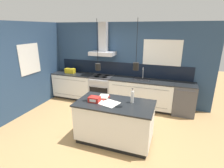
{
  "coord_description": "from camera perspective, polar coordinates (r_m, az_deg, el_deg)",
  "views": [
    {
      "loc": [
        1.61,
        -3.42,
        2.44
      ],
      "look_at": [
        0.17,
        0.59,
        1.05
      ],
      "focal_mm": 28.0,
      "sensor_mm": 36.0,
      "label": 1
    }
  ],
  "objects": [
    {
      "name": "ground_plane",
      "position": [
        4.5,
        -4.71,
        -14.85
      ],
      "size": [
        16.0,
        16.0,
        0.0
      ],
      "primitive_type": "plane",
      "color": "tan",
      "rests_on": "ground"
    },
    {
      "name": "wall_back",
      "position": [
        5.77,
        2.95,
        7.17
      ],
      "size": [
        5.6,
        2.36,
        2.6
      ],
      "color": "navy",
      "rests_on": "ground_plane"
    },
    {
      "name": "wall_left",
      "position": [
        5.88,
        -24.3,
        5.31
      ],
      "size": [
        0.08,
        3.8,
        2.6
      ],
      "color": "navy",
      "rests_on": "ground_plane"
    },
    {
      "name": "counter_run_left",
      "position": [
        6.38,
        -12.14,
        -0.44
      ],
      "size": [
        1.44,
        0.64,
        0.91
      ],
      "color": "black",
      "rests_on": "ground_plane"
    },
    {
      "name": "counter_run_sink",
      "position": [
        5.55,
        9.42,
        -3.08
      ],
      "size": [
        1.93,
        0.64,
        1.26
      ],
      "color": "black",
      "rests_on": "ground_plane"
    },
    {
      "name": "oven_range",
      "position": [
        5.9,
        -3.25,
        -1.64
      ],
      "size": [
        0.72,
        0.66,
        0.91
      ],
      "color": "#B5B5BA",
      "rests_on": "ground_plane"
    },
    {
      "name": "dishwasher",
      "position": [
        5.5,
        22.45,
        -4.56
      ],
      "size": [
        0.61,
        0.65,
        0.91
      ],
      "color": "#4C4C51",
      "rests_on": "ground_plane"
    },
    {
      "name": "kitchen_island",
      "position": [
        3.94,
        0.91,
        -12.14
      ],
      "size": [
        1.66,
        0.9,
        0.91
      ],
      "color": "black",
      "rests_on": "ground_plane"
    },
    {
      "name": "bottle_on_island",
      "position": [
        3.71,
        6.65,
        -4.16
      ],
      "size": [
        0.07,
        0.07,
        0.32
      ],
      "color": "silver",
      "rests_on": "kitchen_island"
    },
    {
      "name": "book_stack",
      "position": [
        3.96,
        -2.81,
        -4.26
      ],
      "size": [
        0.26,
        0.29,
        0.06
      ],
      "color": "#B2332D",
      "rests_on": "kitchen_island"
    },
    {
      "name": "red_supply_box",
      "position": [
        3.78,
        -5.79,
        -4.98
      ],
      "size": [
        0.24,
        0.17,
        0.11
      ],
      "color": "red",
      "rests_on": "kitchen_island"
    },
    {
      "name": "paper_pile",
      "position": [
        3.73,
        -1.52,
        -6.08
      ],
      "size": [
        0.55,
        0.45,
        0.01
      ],
      "color": "silver",
      "rests_on": "kitchen_island"
    },
    {
      "name": "yellow_toolbox",
      "position": [
        6.31,
        -13.51,
        4.25
      ],
      "size": [
        0.34,
        0.18,
        0.19
      ],
      "color": "gold",
      "rests_on": "counter_run_left"
    }
  ]
}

